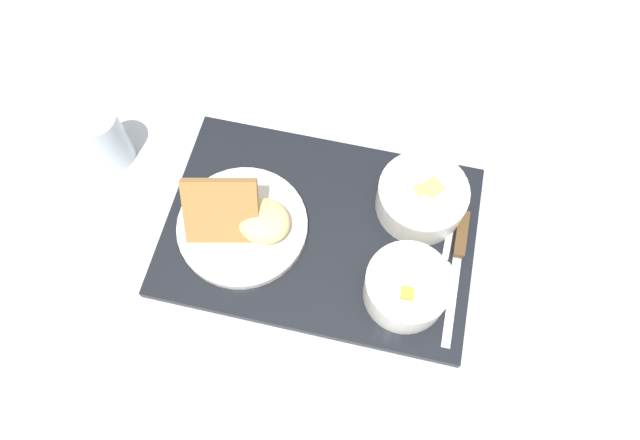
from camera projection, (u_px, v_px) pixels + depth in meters
ground_plane at (320, 233)px, 0.84m from camera, size 4.00×4.00×0.00m
serving_tray at (320, 231)px, 0.83m from camera, size 0.47×0.35×0.01m
bowl_salad at (407, 287)px, 0.76m from camera, size 0.11×0.11×0.06m
bowl_soup at (422, 197)px, 0.81m from camera, size 0.13×0.13×0.05m
plate_main at (243, 223)px, 0.81m from camera, size 0.19×0.19×0.09m
knife at (459, 248)px, 0.81m from camera, size 0.03×0.20×0.02m
spoon at (445, 257)px, 0.80m from camera, size 0.04×0.16×0.01m
glass_water at (107, 140)px, 0.86m from camera, size 0.06×0.06×0.10m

